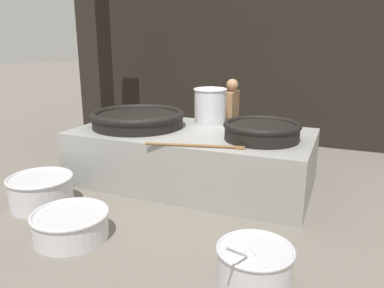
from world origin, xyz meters
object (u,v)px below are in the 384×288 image
(giant_wok_far, at_px, (262,130))
(prep_bowl_meat, at_px, (71,224))
(prep_bowl_extra, at_px, (41,190))
(cook, at_px, (231,118))
(stock_pot, at_px, (210,105))
(giant_wok_near, at_px, (138,118))
(prep_bowl_vegetables, at_px, (255,263))

(giant_wok_far, relative_size, prep_bowl_meat, 1.24)
(prep_bowl_extra, bearing_deg, cook, 58.15)
(stock_pot, relative_size, cook, 0.38)
(giant_wok_far, distance_m, prep_bowl_meat, 2.83)
(stock_pot, xyz_separation_m, prep_bowl_meat, (-0.68, -2.86, -0.99))
(giant_wok_far, bearing_deg, giant_wok_near, 177.88)
(stock_pot, bearing_deg, giant_wok_far, -36.42)
(giant_wok_near, height_order, giant_wok_far, giant_wok_near)
(giant_wok_near, distance_m, cook, 1.81)
(stock_pot, xyz_separation_m, prep_bowl_vegetables, (1.49, -2.88, -0.96))
(prep_bowl_vegetables, bearing_deg, giant_wok_near, 139.02)
(giant_wok_near, bearing_deg, prep_bowl_extra, -111.79)
(giant_wok_near, bearing_deg, cook, 48.58)
(prep_bowl_meat, bearing_deg, prep_bowl_vegetables, -0.49)
(giant_wok_near, bearing_deg, prep_bowl_vegetables, -40.98)
(giant_wok_far, height_order, stock_pot, stock_pot)
(prep_bowl_vegetables, relative_size, prep_bowl_meat, 1.06)
(cook, height_order, prep_bowl_vegetables, cook)
(giant_wok_far, bearing_deg, cook, 121.65)
(cook, xyz_separation_m, prep_bowl_meat, (-0.86, -3.50, -0.67))
(stock_pot, xyz_separation_m, prep_bowl_extra, (-1.65, -2.30, -0.93))
(prep_bowl_extra, bearing_deg, prep_bowl_vegetables, -10.42)
(prep_bowl_meat, bearing_deg, giant_wok_near, 98.80)
(giant_wok_near, height_order, prep_bowl_vegetables, giant_wok_near)
(giant_wok_far, xyz_separation_m, prep_bowl_meat, (-1.74, -2.07, -0.82))
(cook, height_order, prep_bowl_extra, cook)
(stock_pot, distance_m, prep_bowl_vegetables, 3.38)
(stock_pot, relative_size, prep_bowl_vegetables, 0.63)
(giant_wok_far, distance_m, cook, 1.68)
(stock_pot, bearing_deg, giant_wok_near, -144.91)
(prep_bowl_vegetables, bearing_deg, prep_bowl_extra, 169.58)
(giant_wok_far, height_order, prep_bowl_meat, giant_wok_far)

